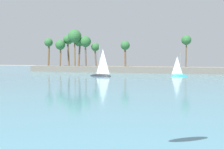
{
  "coord_description": "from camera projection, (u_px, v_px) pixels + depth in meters",
  "views": [
    {
      "loc": [
        5.02,
        -3.24,
        5.44
      ],
      "look_at": [
        -0.25,
        16.94,
        4.05
      ],
      "focal_mm": 50.04,
      "sensor_mm": 36.0,
      "label": 1
    }
  ],
  "objects": [
    {
      "name": "palm_headland",
      "position": [
        174.0,
        60.0,
        86.17
      ],
      "size": [
        85.5,
        6.65,
        12.82
      ],
      "color": "slate",
      "rests_on": "ground"
    },
    {
      "name": "sailboat_near_shore",
      "position": [
        101.0,
        73.0,
        74.62
      ],
      "size": [
        5.84,
        2.82,
        8.13
      ],
      "color": "black",
      "rests_on": "sea"
    },
    {
      "name": "sea",
      "position": [
        170.0,
        78.0,
        69.44
      ],
      "size": [
        220.0,
        115.59,
        0.06
      ],
      "primitive_type": "cube",
      "color": "teal",
      "rests_on": "ground"
    },
    {
      "name": "sailboat_mid_bay",
      "position": [
        179.0,
        74.0,
        75.59
      ],
      "size": [
        4.26,
        1.79,
        5.99
      ],
      "color": "teal",
      "rests_on": "sea"
    }
  ]
}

